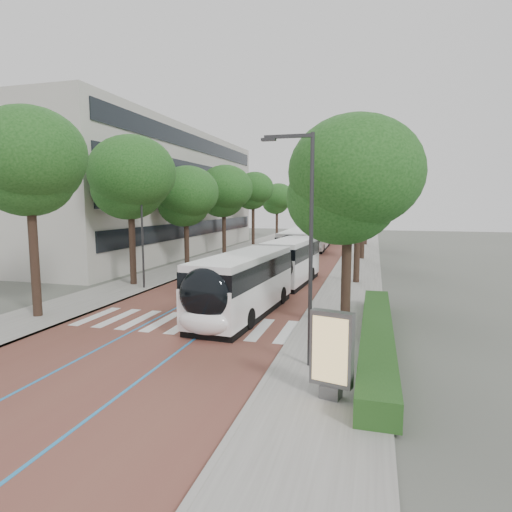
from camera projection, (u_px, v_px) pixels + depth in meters
The scene contains 21 objects.
ground at pixel (172, 329), 19.76m from camera, with size 160.00×160.00×0.00m, color #51544C.
road at pixel (306, 246), 58.01m from camera, with size 11.00×140.00×0.02m, color brown.
sidewalk_left at pixel (253, 245), 60.00m from camera, with size 4.00×140.00×0.12m, color gray.
sidewalk_right at pixel (363, 248), 56.01m from camera, with size 4.00×140.00×0.12m, color gray.
kerb_left at pixel (266, 245), 59.49m from camera, with size 0.20×140.00×0.14m, color gray.
kerb_right at pixel (348, 247), 56.52m from camera, with size 0.20×140.00×0.14m, color gray.
zebra_crossing at pixel (185, 323), 20.66m from camera, with size 10.55×3.60×0.01m.
lane_line_left at pixel (295, 246), 58.43m from camera, with size 0.12×126.00×0.01m, color #2478B6.
lane_line_right at pixel (318, 247), 57.58m from camera, with size 0.12×126.00×0.01m, color #2478B6.
office_building at pixel (129, 193), 50.86m from camera, with size 18.11×40.00×14.00m.
hedge at pixel (377, 334), 17.28m from camera, with size 1.20×14.00×0.80m, color #1F4818.
streetlight_near at pixel (306, 232), 14.54m from camera, with size 1.82×0.20×8.00m.
streetlight_far at pixel (349, 214), 38.45m from camera, with size 1.82×0.20×8.00m.
lamp_post_left at pixel (142, 229), 28.53m from camera, with size 0.14×0.14×8.00m, color #2E2E31.
trees_left at pixel (211, 192), 43.88m from camera, with size 5.99×60.31×9.82m.
trees_right at pixel (362, 196), 36.72m from camera, with size 5.87×47.55×9.01m.
lead_bus at pixel (267, 273), 25.68m from camera, with size 3.83×18.53×3.20m.
bus_queued_0 at pixel (298, 246), 41.75m from camera, with size 3.03×12.49×3.20m.
bus_queued_1 at pixel (317, 237), 54.08m from camera, with size 2.83×12.46×3.20m.
bus_queued_2 at pixel (331, 231), 66.10m from camera, with size 2.89×12.47×3.20m.
ad_panel at pixel (332, 353), 12.38m from camera, with size 1.29×0.62×2.59m.
Camera 1 is at (8.87, -17.46, 5.77)m, focal length 30.00 mm.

